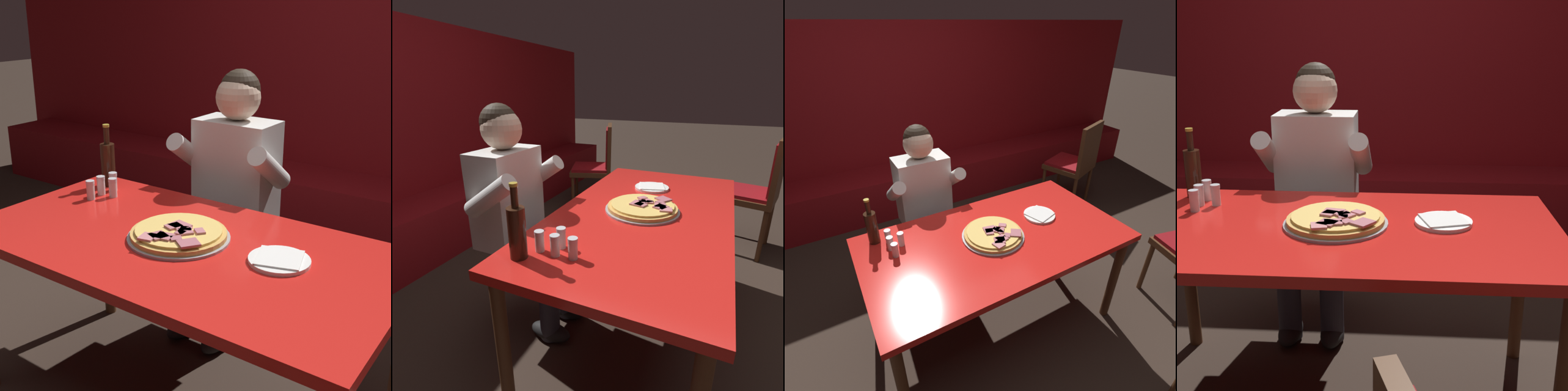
# 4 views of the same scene
# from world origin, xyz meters

# --- Properties ---
(booth_wall_panel) EXTENTS (6.80, 0.16, 1.90)m
(booth_wall_panel) POSITION_xyz_m (0.00, 2.18, 0.95)
(booth_wall_panel) COLOR maroon
(booth_wall_panel) RESTS_ON ground_plane
(booth_bench) EXTENTS (6.46, 0.48, 0.46)m
(booth_bench) POSITION_xyz_m (0.00, 1.86, 0.23)
(booth_bench) COLOR maroon
(booth_bench) RESTS_ON ground_plane
(main_dining_table) EXTENTS (1.60, 0.85, 0.74)m
(main_dining_table) POSITION_xyz_m (0.00, 0.00, 0.67)
(main_dining_table) COLOR #4C2D19
(main_dining_table) RESTS_ON ground_plane
(pizza) EXTENTS (0.38, 0.38, 0.05)m
(pizza) POSITION_xyz_m (-0.01, 0.01, 0.76)
(pizza) COLOR #9E9EA3
(pizza) RESTS_ON main_dining_table
(plate_white_paper) EXTENTS (0.21, 0.21, 0.02)m
(plate_white_paper) POSITION_xyz_m (0.38, 0.05, 0.75)
(plate_white_paper) COLOR white
(plate_white_paper) RESTS_ON main_dining_table
(beer_bottle) EXTENTS (0.07, 0.07, 0.29)m
(beer_bottle) POSITION_xyz_m (-0.65, 0.32, 0.85)
(beer_bottle) COLOR black
(beer_bottle) RESTS_ON main_dining_table
(shaker_parmesan) EXTENTS (0.04, 0.04, 0.09)m
(shaker_parmesan) POSITION_xyz_m (-0.59, 0.20, 0.78)
(shaker_parmesan) COLOR silver
(shaker_parmesan) RESTS_ON main_dining_table
(shaker_red_pepper_flakes) EXTENTS (0.04, 0.04, 0.09)m
(shaker_red_pepper_flakes) POSITION_xyz_m (-0.58, 0.27, 0.78)
(shaker_red_pepper_flakes) COLOR silver
(shaker_red_pepper_flakes) RESTS_ON main_dining_table
(shaker_oregano) EXTENTS (0.04, 0.04, 0.09)m
(shaker_oregano) POSITION_xyz_m (-0.58, 0.13, 0.78)
(shaker_oregano) COLOR silver
(shaker_oregano) RESTS_ON main_dining_table
(shaker_black_pepper) EXTENTS (0.04, 0.04, 0.09)m
(shaker_black_pepper) POSITION_xyz_m (-0.52, 0.21, 0.78)
(shaker_black_pepper) COLOR silver
(shaker_black_pepper) RESTS_ON main_dining_table
(diner_seated_blue_shirt) EXTENTS (0.53, 0.53, 1.27)m
(diner_seated_blue_shirt) POSITION_xyz_m (-0.20, 0.64, 0.71)
(diner_seated_blue_shirt) COLOR black
(diner_seated_blue_shirt) RESTS_ON ground_plane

